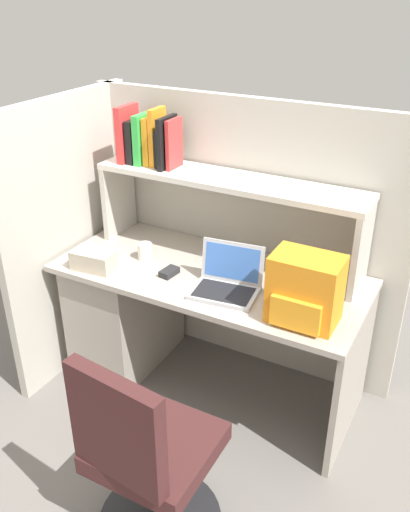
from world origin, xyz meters
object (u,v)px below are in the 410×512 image
backpack (305,290)px  computer_mouse (169,272)px  laptop (227,281)px  paper_cup (145,251)px  tissue_box (94,260)px  office_chair (148,467)px

backpack → computer_mouse: 0.74m
laptop → paper_cup: size_ratio=3.75×
backpack → paper_cup: (-0.93, 0.15, -0.11)m
tissue_box → office_chair: size_ratio=0.24×
computer_mouse → tissue_box: tissue_box is taller
backpack → office_chair: (-0.33, -0.76, -0.49)m
office_chair → tissue_box: bearing=-35.8°
laptop → tissue_box: size_ratio=1.54×
tissue_box → paper_cup: bearing=46.4°
backpack → computer_mouse: bearing=174.8°
computer_mouse → tissue_box: (-0.38, -0.13, 0.03)m
backpack → office_chair: backpack is taller
tissue_box → laptop: bearing=5.1°
backpack → office_chair: size_ratio=0.33×
laptop → paper_cup: 0.54m
computer_mouse → tissue_box: 0.40m
laptop → office_chair: laptop is taller
laptop → tissue_box: bearing=-169.4°
backpack → paper_cup: size_ratio=3.43×
laptop → computer_mouse: 0.33m
tissue_box → backpack: bearing=-2.3°
paper_cup → office_chair: (0.61, -0.92, -0.38)m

